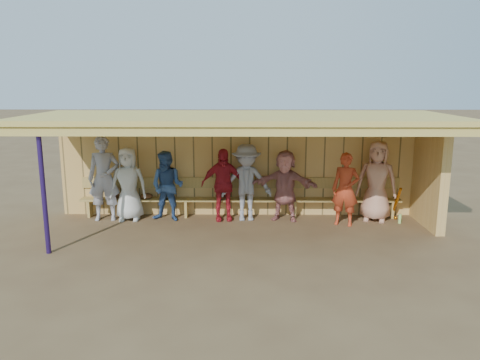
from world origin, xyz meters
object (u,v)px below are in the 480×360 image
player_c (167,186)px  bench (240,195)px  player_g (345,189)px  player_e (246,183)px  player_d (223,185)px  player_h (377,181)px  player_f (285,186)px  player_b (128,184)px  player_a (104,178)px

player_c → bench: 1.74m
player_g → player_e: bearing=-168.7°
player_e → player_g: (2.21, -0.36, -0.07)m
player_d → player_h: (3.55, 0.00, 0.09)m
player_f → player_g: size_ratio=1.00×
player_b → player_g: (4.94, -0.36, -0.03)m
player_b → bench: 2.63m
player_d → player_e: 0.55m
player_e → player_g: size_ratio=1.09×
player_d → player_e: size_ratio=0.94×
player_b → bench: bearing=4.8°
player_c → player_f: player_f is taller
player_f → player_g: 1.37m
player_e → player_f: bearing=-3.2°
player_a → player_h: player_a is taller
player_d → bench: size_ratio=0.22×
player_a → player_e: player_a is taller
player_g → player_c: bearing=-163.9°
player_a → player_d: player_a is taller
player_b → player_d: bearing=-1.9°
player_a → player_h: bearing=-5.6°
player_a → player_b: player_a is taller
player_e → player_h: 3.00m
player_f → player_e: bearing=-165.2°
player_g → player_d: bearing=-166.9°
player_f → player_g: player_f is taller
player_c → player_h: player_h is taller
player_d → bench: 0.60m
player_a → player_g: size_ratio=1.21×
player_b → player_e: 2.73m
player_c → player_g: player_g is taller
player_c → player_f: bearing=14.4°
player_f → player_h: 2.11m
player_a → player_h: (6.28, 0.02, -0.06)m
player_b → bench: size_ratio=0.22×
player_d → player_e: bearing=-8.0°
bench → player_f: bearing=-16.5°
player_c → bench: player_c is taller
player_d → player_h: bearing=-8.0°
player_g → bench: player_g is taller
player_a → player_b: bearing=-3.9°
player_b → player_c: size_ratio=1.05×
player_c → player_e: (1.82, 0.05, 0.08)m
player_h → player_d: bearing=-161.3°
player_a → player_f: 4.18m
player_d → player_f: size_ratio=1.02×
player_h → bench: (-3.14, 0.31, -0.41)m
player_g → player_h: player_h is taller
player_h → player_c: bearing=-160.8°
player_e → player_h: bearing=-3.2°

